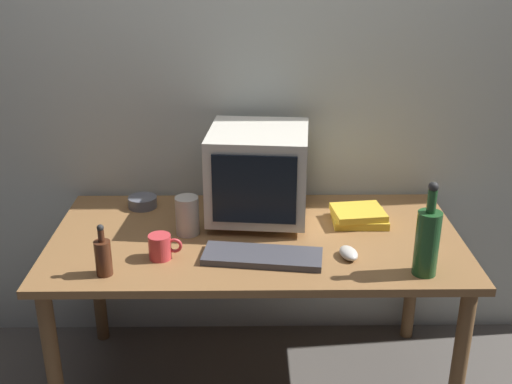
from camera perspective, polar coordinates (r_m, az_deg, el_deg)
name	(u,v)px	position (r m, az deg, el deg)	size (l,w,h in m)	color
ground_plane	(256,383)	(2.80, 0.00, -16.89)	(6.00, 6.00, 0.00)	#56514C
back_wall	(255,68)	(2.67, -0.11, 11.15)	(4.00, 0.08, 2.50)	beige
desk	(256,254)	(2.45, 0.00, -5.61)	(1.56, 0.80, 0.70)	olive
crt_monitor	(258,173)	(2.49, 0.22, 1.71)	(0.41, 0.42, 0.37)	beige
keyboard	(262,256)	(2.24, 0.59, -5.84)	(0.42, 0.15, 0.02)	#3F3F47
computer_mouse	(349,253)	(2.27, 8.36, -5.48)	(0.06, 0.10, 0.04)	beige
bottle_tall	(427,240)	(2.18, 15.22, -4.23)	(0.08, 0.08, 0.33)	#1E4C23
bottle_short	(103,256)	(2.18, -13.64, -5.65)	(0.06, 0.06, 0.19)	#472314
book_stack	(359,216)	(2.54, 9.27, -2.15)	(0.22, 0.19, 0.06)	gold
mug	(161,247)	(2.26, -8.60, -4.91)	(0.12, 0.08, 0.09)	#CC383D
cd_spindle	(143,202)	(2.69, -10.21, -0.89)	(0.12, 0.12, 0.04)	#595B66
metal_canister	(187,216)	(2.41, -6.23, -2.13)	(0.09, 0.09, 0.15)	#B7B2A8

